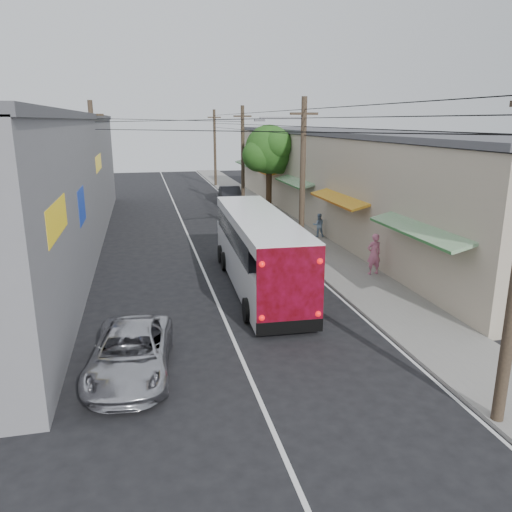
% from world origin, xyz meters
% --- Properties ---
extents(ground, '(120.00, 120.00, 0.00)m').
position_xyz_m(ground, '(0.00, 0.00, 0.00)').
color(ground, black).
rests_on(ground, ground).
extents(sidewalk, '(3.00, 80.00, 0.12)m').
position_xyz_m(sidewalk, '(6.50, 20.00, 0.06)').
color(sidewalk, slate).
rests_on(sidewalk, ground).
extents(building_right, '(7.09, 40.00, 6.25)m').
position_xyz_m(building_right, '(10.99, 22.00, 3.15)').
color(building_right, '#B2A58D').
rests_on(building_right, ground).
extents(building_left, '(7.20, 36.00, 7.25)m').
position_xyz_m(building_left, '(-8.50, 18.00, 3.65)').
color(building_left, slate).
rests_on(building_left, ground).
extents(utility_poles, '(11.80, 45.28, 8.00)m').
position_xyz_m(utility_poles, '(3.13, 20.33, 4.13)').
color(utility_poles, '#473828').
rests_on(utility_poles, ground).
extents(street_tree, '(4.40, 4.00, 6.60)m').
position_xyz_m(street_tree, '(6.87, 26.02, 4.67)').
color(street_tree, '#3F2B19').
rests_on(street_tree, ground).
extents(coach_bus, '(2.82, 10.91, 3.12)m').
position_xyz_m(coach_bus, '(2.02, 9.09, 1.62)').
color(coach_bus, white).
rests_on(coach_bus, ground).
extents(jeepney, '(2.61, 4.85, 1.29)m').
position_xyz_m(jeepney, '(-3.18, 2.34, 0.65)').
color(jeepney, '#BCBBC3').
rests_on(jeepney, ground).
extents(parked_suv, '(2.13, 5.20, 1.51)m').
position_xyz_m(parked_suv, '(4.60, 15.90, 0.75)').
color(parked_suv, gray).
rests_on(parked_suv, ground).
extents(parked_car_mid, '(1.85, 4.56, 1.55)m').
position_xyz_m(parked_car_mid, '(3.91, 20.47, 0.77)').
color(parked_car_mid, '#29282D').
rests_on(parked_car_mid, ground).
extents(parked_car_far, '(1.86, 4.73, 1.53)m').
position_xyz_m(parked_car_far, '(4.60, 30.41, 0.77)').
color(parked_car_far, black).
rests_on(parked_car_far, ground).
extents(pedestrian_near, '(0.73, 0.52, 1.89)m').
position_xyz_m(pedestrian_near, '(7.44, 9.24, 1.06)').
color(pedestrian_near, '#D06E90').
rests_on(pedestrian_near, sidewalk).
extents(pedestrian_far, '(0.78, 0.66, 1.40)m').
position_xyz_m(pedestrian_far, '(7.60, 16.99, 0.82)').
color(pedestrian_far, '#87A3C4').
rests_on(pedestrian_far, sidewalk).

